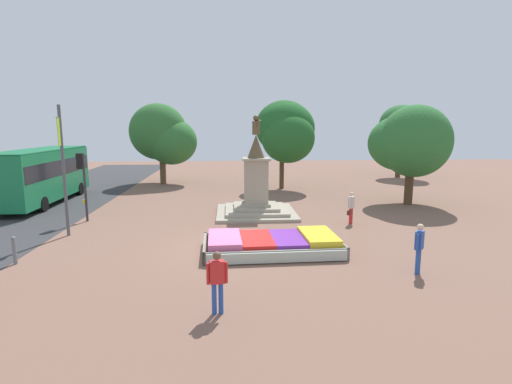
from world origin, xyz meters
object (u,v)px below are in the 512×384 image
Objects in this scene: city_bus at (42,173)px; kerb_bollard_mid_a at (14,250)px; pedestrian_with_handbag at (351,206)px; pedestrian_crossing_plaza at (419,245)px; pedestrian_near_planter at (217,278)px; flower_planter at (272,244)px; traffic_light_mid_block at (82,175)px; statue_monument at (256,193)px; banner_pole at (63,168)px.

city_bus is 9.33× the size of kerb_bollard_mid_a.
pedestrian_with_handbag is 7.11m from pedestrian_crossing_plaza.
city_bus is 20.01m from pedestrian_near_planter.
pedestrian_with_handbag is at bearing 44.07° from flower_planter.
traffic_light_mid_block is (-9.30, 5.78, 2.17)m from flower_planter.
pedestrian_near_planter is at bearing -56.52° from traffic_light_mid_block.
pedestrian_near_planter is (-1.84, -12.11, -0.22)m from statue_monument.
traffic_light_mid_block reaches higher than city_bus.
pedestrian_crossing_plaza is 14.32m from kerb_bollard_mid_a.
flower_planter is 9.55m from kerb_bollard_mid_a.
city_bus is 5.60× the size of pedestrian_near_planter.
pedestrian_near_planter is (-6.56, -9.59, 0.08)m from pedestrian_with_handbag.
statue_monument is 3.38× the size of pedestrian_with_handbag.
pedestrian_near_planter reaches higher than flower_planter.
flower_planter is 0.94× the size of banner_pole.
statue_monument is at bearing 91.61° from flower_planter.
statue_monument is at bearing 7.05° from traffic_light_mid_block.
flower_planter is 9.97m from banner_pole.
kerb_bollard_mid_a reaches higher than flower_planter.
banner_pole is 11.02m from pedestrian_near_planter.
banner_pole is 15.05m from pedestrian_crossing_plaza.
pedestrian_with_handbag is at bearing 20.29° from kerb_bollard_mid_a.
statue_monument is at bearing 116.85° from pedestrian_crossing_plaza.
traffic_light_mid_block is 13.25m from pedestrian_near_planter.
statue_monument reaches higher than pedestrian_crossing_plaza.
pedestrian_with_handbag is (4.72, -2.52, -0.31)m from statue_monument.
flower_planter is at bearing -18.21° from banner_pole.
kerb_bollard_mid_a is (-9.51, -0.81, 0.24)m from flower_planter.
city_bus is at bearing 141.25° from flower_planter.
kerb_bollard_mid_a is (-9.31, -7.71, -0.68)m from statue_monument.
pedestrian_near_planter reaches higher than pedestrian_with_handbag.
city_bus reaches higher than kerb_bollard_mid_a.
traffic_light_mid_block is 0.61× the size of banner_pole.
flower_planter is at bearing -38.75° from city_bus.
kerb_bollard_mid_a is at bearing -140.37° from statue_monument.
traffic_light_mid_block reaches higher than flower_planter.
statue_monument is 9.90m from banner_pole.
pedestrian_crossing_plaza is (13.98, -8.50, -1.46)m from traffic_light_mid_block.
pedestrian_crossing_plaza reaches higher than pedestrian_near_planter.
city_bus is at bearing 160.03° from pedestrian_with_handbag.
pedestrian_near_planter reaches higher than kerb_bollard_mid_a.
pedestrian_crossing_plaza is (6.72, 2.49, 0.01)m from pedestrian_near_planter.
traffic_light_mid_block is 2.07× the size of pedestrian_near_planter.
pedestrian_with_handbag reaches higher than kerb_bollard_mid_a.
kerb_bollard_mid_a is at bearing -70.39° from city_bus.
flower_planter is 1.55× the size of traffic_light_mid_block.
banner_pole is at bearing -156.25° from statue_monument.
traffic_light_mid_block is at bearing 174.23° from pedestrian_with_handbag.
traffic_light_mid_block is 2.87m from banner_pole.
kerb_bollard_mid_a is (-14.04, -5.19, -0.38)m from pedestrian_with_handbag.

